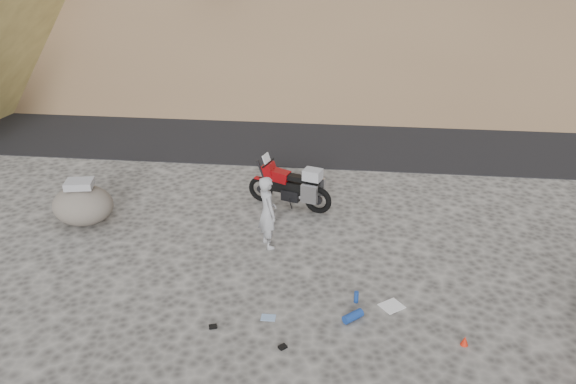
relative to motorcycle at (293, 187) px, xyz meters
name	(u,v)px	position (x,y,z in m)	size (l,w,h in m)	color
ground	(268,269)	(-0.22, -2.93, -0.58)	(140.00, 140.00, 0.00)	#413F3C
road	(304,130)	(-0.22, 6.07, -0.58)	(120.00, 7.00, 0.05)	black
motorcycle	(293,187)	(0.00, 0.00, 0.00)	(2.23, 1.06, 1.37)	black
man	(268,245)	(-0.36, -1.95, -0.58)	(0.62, 0.41, 1.70)	#999A9F
boulder	(83,204)	(-4.94, -1.36, -0.09)	(1.46, 1.25, 1.12)	#514D45
gear_white_cloth	(392,306)	(2.30, -3.92, -0.58)	(0.41, 0.36, 0.01)	white
gear_blue_mat	(353,316)	(1.56, -4.41, -0.50)	(0.16, 0.16, 0.41)	navy
gear_bottle	(356,297)	(1.62, -3.86, -0.47)	(0.09, 0.09, 0.24)	navy
gear_funnel	(465,341)	(3.48, -4.88, -0.50)	(0.14, 0.14, 0.18)	red
gear_glove_a	(213,327)	(-0.95, -4.91, -0.56)	(0.14, 0.10, 0.04)	black
gear_glove_b	(283,347)	(0.37, -5.31, -0.56)	(0.14, 0.10, 0.05)	black
gear_blue_cloth	(268,318)	(0.01, -4.52, -0.58)	(0.27, 0.20, 0.01)	#7E9DC3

